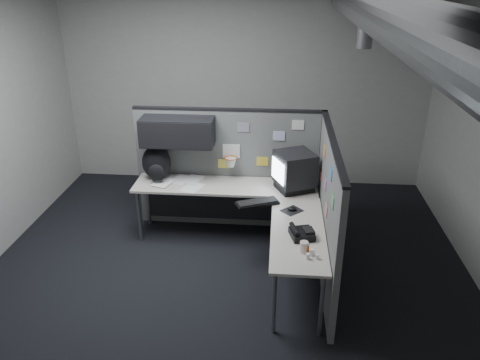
# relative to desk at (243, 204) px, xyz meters

# --- Properties ---
(room) EXTENTS (5.62, 5.62, 3.22)m
(room) POSITION_rel_desk_xyz_m (0.41, -0.70, 1.48)
(room) COLOR black
(room) RESTS_ON ground
(partition_back) EXTENTS (2.44, 0.42, 1.63)m
(partition_back) POSITION_rel_desk_xyz_m (-0.40, 0.53, 0.38)
(partition_back) COLOR #5D5F5D
(partition_back) RESTS_ON ground
(partition_right) EXTENTS (0.07, 2.23, 1.63)m
(partition_right) POSITION_rel_desk_xyz_m (0.95, -0.49, 0.21)
(partition_right) COLOR #5D5F5D
(partition_right) RESTS_ON ground
(desk) EXTENTS (2.31, 2.11, 0.73)m
(desk) POSITION_rel_desk_xyz_m (0.00, 0.00, 0.00)
(desk) COLOR #BAB3A8
(desk) RESTS_ON ground
(monitor) EXTENTS (0.56, 0.56, 0.48)m
(monitor) POSITION_rel_desk_xyz_m (0.61, 0.22, 0.36)
(monitor) COLOR black
(monitor) RESTS_ON desk
(keyboard) EXTENTS (0.52, 0.36, 0.04)m
(keyboard) POSITION_rel_desk_xyz_m (0.18, -0.22, 0.14)
(keyboard) COLOR black
(keyboard) RESTS_ON desk
(mouse) EXTENTS (0.28, 0.27, 0.05)m
(mouse) POSITION_rel_desk_xyz_m (0.58, -0.34, 0.13)
(mouse) COLOR black
(mouse) RESTS_ON desk
(phone) EXTENTS (0.28, 0.29, 0.11)m
(phone) POSITION_rel_desk_xyz_m (0.66, -0.90, 0.16)
(phone) COLOR black
(phone) RESTS_ON desk
(bottles) EXTENTS (0.14, 0.15, 0.08)m
(bottles) POSITION_rel_desk_xyz_m (0.74, -1.24, 0.15)
(bottles) COLOR silver
(bottles) RESTS_ON desk
(cup) EXTENTS (0.10, 0.10, 0.11)m
(cup) POSITION_rel_desk_xyz_m (0.68, -1.17, 0.17)
(cup) COLOR beige
(cup) RESTS_ON desk
(papers) EXTENTS (0.75, 0.57, 0.02)m
(papers) POSITION_rel_desk_xyz_m (-0.86, 0.31, 0.12)
(papers) COLOR white
(papers) RESTS_ON desk
(backpack) EXTENTS (0.40, 0.37, 0.45)m
(backpack) POSITION_rel_desk_xyz_m (-1.13, 0.37, 0.34)
(backpack) COLOR black
(backpack) RESTS_ON desk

